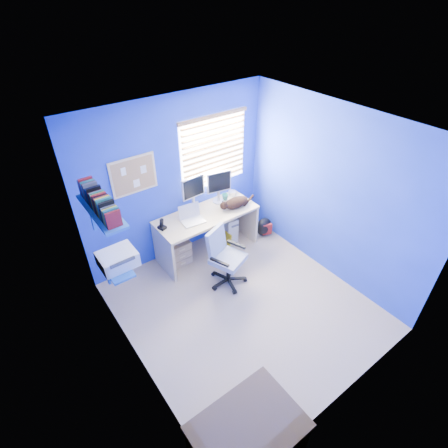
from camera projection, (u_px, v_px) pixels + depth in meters
floor at (243, 306)px, 4.81m from camera, size 3.00×3.20×0.00m
ceiling at (252, 131)px, 3.34m from camera, size 3.00×3.20×0.00m
wall_back at (177, 181)px, 5.12m from camera, size 3.00×0.01×2.50m
wall_front at (364, 324)px, 3.04m from camera, size 3.00×0.01×2.50m
wall_left at (127, 291)px, 3.35m from camera, size 0.01×3.20×2.50m
wall_right at (331, 194)px, 4.80m from camera, size 0.01×3.20×2.50m
desk at (207, 233)px, 5.54m from camera, size 1.59×0.65×0.74m
laptop at (193, 215)px, 5.09m from camera, size 0.36×0.30×0.22m
monitor_left at (193, 193)px, 5.31m from camera, size 0.41×0.15×0.54m
monitor_right at (218, 187)px, 5.45m from camera, size 0.42×0.20×0.54m
phone at (162, 224)px, 4.97m from camera, size 0.12×0.13×0.17m
mug at (225, 197)px, 5.62m from camera, size 0.10×0.09×0.10m
cd_spindle at (232, 193)px, 5.75m from camera, size 0.13×0.13×0.07m
cat at (236, 202)px, 5.44m from camera, size 0.45×0.27×0.15m
tower_pc at (227, 226)px, 5.94m from camera, size 0.25×0.46×0.45m
drawer_boxes at (178, 252)px, 5.42m from camera, size 0.35×0.28×0.41m
yellow_book at (228, 239)px, 5.81m from camera, size 0.03×0.17×0.24m
backpack at (264, 227)px, 6.01m from camera, size 0.35×0.31×0.34m
bed_corner at (248, 437)px, 3.24m from camera, size 0.95×0.67×0.46m
office_chair at (225, 264)px, 5.01m from camera, size 0.66×0.66×0.89m
window_blinds at (214, 151)px, 5.24m from camera, size 1.15×0.05×1.10m
corkboard at (134, 175)px, 4.62m from camera, size 0.64×0.02×0.52m
wall_shelves at (108, 232)px, 3.80m from camera, size 0.42×0.90×1.05m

